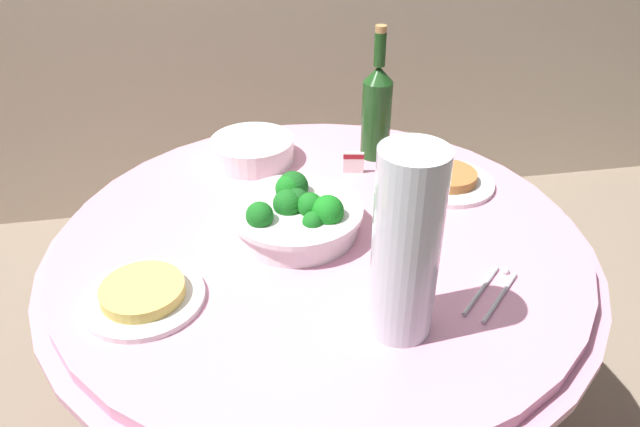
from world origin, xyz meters
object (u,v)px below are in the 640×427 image
broccoli_bowl (296,214)px  decorative_fruit_vase (405,255)px  plate_stack (252,150)px  food_plate_peanuts (448,180)px  label_placard_front (354,161)px  serving_tongs (492,292)px  wine_bottle (377,109)px  food_plate_noodles (143,295)px

broccoli_bowl → decorative_fruit_vase: bearing=-66.9°
plate_stack → food_plate_peanuts: 0.49m
label_placard_front → broccoli_bowl: bearing=-127.0°
decorative_fruit_vase → serving_tongs: bearing=15.2°
wine_bottle → decorative_fruit_vase: decorative_fruit_vase is taller
food_plate_noodles → wine_bottle: bearing=41.1°
wine_bottle → label_placard_front: bearing=-132.7°
plate_stack → label_placard_front: bearing=-23.9°
decorative_fruit_vase → food_plate_noodles: (-0.44, 0.14, -0.14)m
decorative_fruit_vase → label_placard_front: 0.56m
food_plate_noodles → label_placard_front: 0.62m
plate_stack → label_placard_front: plate_stack is taller
wine_bottle → decorative_fruit_vase: (-0.11, -0.62, 0.02)m
plate_stack → decorative_fruit_vase: (0.20, -0.65, 0.12)m
wine_bottle → food_plate_noodles: wine_bottle is taller
serving_tongs → label_placard_front: 0.51m
wine_bottle → label_placard_front: (-0.07, -0.08, -0.10)m
decorative_fruit_vase → food_plate_noodles: decorative_fruit_vase is taller
serving_tongs → label_placard_front: bearing=107.3°
decorative_fruit_vase → food_plate_peanuts: bearing=60.8°
broccoli_bowl → wine_bottle: size_ratio=0.83×
wine_bottle → decorative_fruit_vase: size_ratio=0.99×
decorative_fruit_vase → wine_bottle: bearing=79.6°
food_plate_noodles → plate_stack: bearing=64.8°
broccoli_bowl → food_plate_peanuts: bearing=19.1°
broccoli_bowl → food_plate_peanuts: (0.38, 0.13, -0.03)m
decorative_fruit_vase → label_placard_front: (0.04, 0.54, -0.12)m
serving_tongs → plate_stack: bearing=123.3°
food_plate_noodles → food_plate_peanuts: 0.75m
food_plate_peanuts → broccoli_bowl: bearing=-160.9°
broccoli_bowl → wine_bottle: wine_bottle is taller
decorative_fruit_vase → serving_tongs: (0.19, 0.05, -0.15)m
decorative_fruit_vase → food_plate_noodles: 0.48m
broccoli_bowl → wine_bottle: (0.25, 0.31, 0.08)m
plate_stack → serving_tongs: (0.39, -0.60, -0.03)m
plate_stack → label_placard_front: 0.26m
broccoli_bowl → serving_tongs: (0.33, -0.26, -0.04)m
wine_bottle → serving_tongs: size_ratio=2.32×
serving_tongs → broccoli_bowl: bearing=141.5°
label_placard_front → food_plate_noodles: bearing=-139.9°
food_plate_noodles → label_placard_front: bearing=40.1°
broccoli_bowl → serving_tongs: broccoli_bowl is taller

